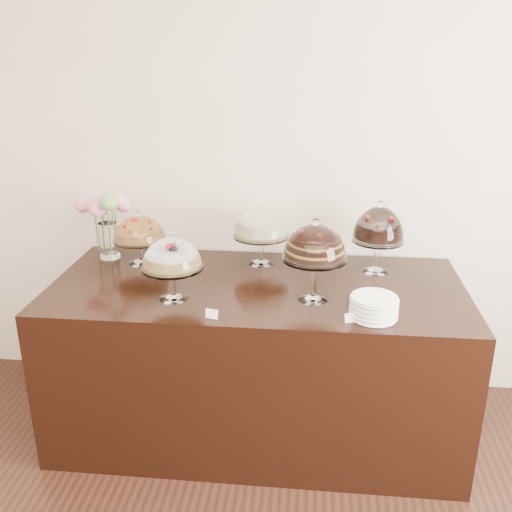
# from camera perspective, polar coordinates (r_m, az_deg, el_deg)

# --- Properties ---
(wall_back) EXTENTS (5.00, 0.04, 3.00)m
(wall_back) POSITION_cam_1_polar(r_m,az_deg,el_deg) (3.39, 5.11, 10.09)
(wall_back) COLOR beige
(wall_back) RESTS_ON ground
(display_counter) EXTENTS (2.20, 1.00, 0.90)m
(display_counter) POSITION_cam_1_polar(r_m,az_deg,el_deg) (3.26, 0.09, -10.13)
(display_counter) COLOR black
(display_counter) RESTS_ON ground
(cake_stand_sugar_sponge) EXTENTS (0.31, 0.31, 0.35)m
(cake_stand_sugar_sponge) POSITION_cam_1_polar(r_m,az_deg,el_deg) (2.83, -8.42, -0.07)
(cake_stand_sugar_sponge) COLOR white
(cake_stand_sugar_sponge) RESTS_ON display_counter
(cake_stand_choco_layer) EXTENTS (0.32, 0.32, 0.43)m
(cake_stand_choco_layer) POSITION_cam_1_polar(r_m,az_deg,el_deg) (2.78, 5.91, 1.08)
(cake_stand_choco_layer) COLOR white
(cake_stand_choco_layer) RESTS_ON display_counter
(cake_stand_cheesecake) EXTENTS (0.33, 0.33, 0.36)m
(cake_stand_cheesecake) POSITION_cam_1_polar(r_m,az_deg,el_deg) (3.26, 0.51, 3.05)
(cake_stand_cheesecake) COLOR white
(cake_stand_cheesecake) RESTS_ON display_counter
(cake_stand_dark_choco) EXTENTS (0.29, 0.29, 0.41)m
(cake_stand_dark_choco) POSITION_cam_1_polar(r_m,az_deg,el_deg) (3.20, 12.16, 2.83)
(cake_stand_dark_choco) COLOR white
(cake_stand_dark_choco) RESTS_ON display_counter
(cake_stand_fruit_tart) EXTENTS (0.30, 0.30, 0.32)m
(cake_stand_fruit_tart) POSITION_cam_1_polar(r_m,az_deg,el_deg) (3.35, -11.62, 2.48)
(cake_stand_fruit_tart) COLOR white
(cake_stand_fruit_tart) RESTS_ON display_counter
(flower_vase) EXTENTS (0.30, 0.32, 0.42)m
(flower_vase) POSITION_cam_1_polar(r_m,az_deg,el_deg) (3.48, -14.87, 3.74)
(flower_vase) COLOR white
(flower_vase) RESTS_ON display_counter
(plate_stack) EXTENTS (0.22, 0.22, 0.10)m
(plate_stack) POSITION_cam_1_polar(r_m,az_deg,el_deg) (2.73, 11.70, -5.03)
(plate_stack) COLOR white
(plate_stack) RESTS_ON display_counter
(price_card_left) EXTENTS (0.06, 0.03, 0.04)m
(price_card_left) POSITION_cam_1_polar(r_m,az_deg,el_deg) (2.69, -4.46, -5.79)
(price_card_left) COLOR white
(price_card_left) RESTS_ON display_counter
(price_card_right) EXTENTS (0.06, 0.03, 0.04)m
(price_card_right) POSITION_cam_1_polar(r_m,az_deg,el_deg) (2.68, 9.49, -6.11)
(price_card_right) COLOR white
(price_card_right) RESTS_ON display_counter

